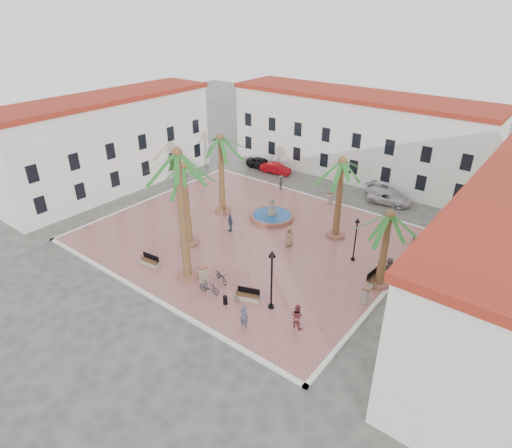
# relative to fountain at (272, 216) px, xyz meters

# --- Properties ---
(ground) EXTENTS (120.00, 120.00, 0.00)m
(ground) POSITION_rel_fountain_xyz_m (0.22, -4.04, -0.44)
(ground) COLOR #56544F
(ground) RESTS_ON ground
(plaza) EXTENTS (26.00, 22.00, 0.15)m
(plaza) POSITION_rel_fountain_xyz_m (0.22, -4.04, -0.37)
(plaza) COLOR #A9635D
(plaza) RESTS_ON ground
(kerb_n) EXTENTS (26.30, 0.30, 0.16)m
(kerb_n) POSITION_rel_fountain_xyz_m (0.22, 6.96, -0.36)
(kerb_n) COLOR silver
(kerb_n) RESTS_ON ground
(kerb_s) EXTENTS (26.30, 0.30, 0.16)m
(kerb_s) POSITION_rel_fountain_xyz_m (0.22, -15.04, -0.36)
(kerb_s) COLOR silver
(kerb_s) RESTS_ON ground
(kerb_e) EXTENTS (0.30, 22.30, 0.16)m
(kerb_e) POSITION_rel_fountain_xyz_m (13.22, -4.04, -0.36)
(kerb_e) COLOR silver
(kerb_e) RESTS_ON ground
(kerb_w) EXTENTS (0.30, 22.30, 0.16)m
(kerb_w) POSITION_rel_fountain_xyz_m (-12.78, -4.04, -0.36)
(kerb_w) COLOR silver
(kerb_w) RESTS_ON ground
(building_north) EXTENTS (30.40, 7.40, 9.50)m
(building_north) POSITION_rel_fountain_xyz_m (0.22, 15.95, 4.32)
(building_north) COLOR white
(building_north) RESTS_ON ground
(building_west) EXTENTS (6.40, 24.40, 10.00)m
(building_west) POSITION_rel_fountain_xyz_m (-18.78, -4.04, 4.58)
(building_west) COLOR white
(building_west) RESTS_ON ground
(fountain) EXTENTS (4.15, 4.15, 2.15)m
(fountain) POSITION_rel_fountain_xyz_m (0.00, 0.00, 0.00)
(fountain) COLOR #9C5C49
(fountain) RESTS_ON plaza
(palm_nw) EXTENTS (5.13, 5.13, 7.85)m
(palm_nw) POSITION_rel_fountain_xyz_m (-4.70, -1.76, 6.35)
(palm_nw) COLOR #9C5C49
(palm_nw) RESTS_ON plaza
(palm_sw) EXTENTS (5.11, 5.11, 7.33)m
(palm_sw) POSITION_rel_fountain_xyz_m (-2.82, -8.15, 5.86)
(palm_sw) COLOR #9C5C49
(palm_sw) RESTS_ON plaza
(palm_s) EXTENTS (5.25, 5.25, 10.09)m
(palm_s) POSITION_rel_fountain_xyz_m (0.74, -11.78, 8.46)
(palm_s) COLOR #9C5C49
(palm_s) RESTS_ON plaza
(palm_e) EXTENTS (5.01, 5.01, 6.10)m
(palm_e) POSITION_rel_fountain_xyz_m (12.50, -3.85, 4.69)
(palm_e) COLOR #9C5C49
(palm_e) RESTS_ON plaza
(palm_ne) EXTENTS (5.26, 5.26, 7.34)m
(palm_ne) POSITION_rel_fountain_xyz_m (6.45, 0.65, 5.84)
(palm_ne) COLOR #9C5C49
(palm_ne) RESTS_ON plaza
(bench_s) EXTENTS (1.76, 0.72, 0.90)m
(bench_s) POSITION_rel_fountain_xyz_m (-2.77, -12.48, -0.04)
(bench_s) COLOR gray
(bench_s) RESTS_ON plaza
(bench_se) EXTENTS (1.79, 1.10, 0.91)m
(bench_se) POSITION_rel_fountain_xyz_m (6.07, -11.17, -0.04)
(bench_se) COLOR gray
(bench_se) RESTS_ON plaza
(bench_e) EXTENTS (0.77, 2.02, 1.05)m
(bench_e) POSITION_rel_fountain_xyz_m (12.16, -3.75, 0.00)
(bench_e) COLOR gray
(bench_e) RESTS_ON plaza
(bench_ne) EXTENTS (0.95, 1.71, 0.86)m
(bench_ne) POSITION_rel_fountain_xyz_m (12.60, 3.28, -0.05)
(bench_ne) COLOR gray
(bench_ne) RESTS_ON plaza
(lamppost_s) EXTENTS (0.49, 0.49, 4.51)m
(lamppost_s) POSITION_rel_fountain_xyz_m (7.83, -10.85, 2.76)
(lamppost_s) COLOR black
(lamppost_s) RESTS_ON plaza
(lamppost_e) EXTENTS (0.41, 0.41, 3.77)m
(lamppost_e) POSITION_rel_fountain_xyz_m (9.47, -1.96, 2.26)
(lamppost_e) COLOR black
(lamppost_e) RESTS_ON plaza
(bollard_se) EXTENTS (0.62, 0.62, 1.49)m
(bollard_se) POSITION_rel_fountain_xyz_m (2.30, -11.70, 0.48)
(bollard_se) COLOR gray
(bollard_se) RESTS_ON plaza
(bollard_n) EXTENTS (0.54, 0.54, 1.28)m
(bollard_n) POSITION_rel_fountain_xyz_m (2.75, 6.36, 0.37)
(bollard_n) COLOR gray
(bollard_n) RESTS_ON plaza
(bollard_e) EXTENTS (0.49, 0.49, 1.26)m
(bollard_e) POSITION_rel_fountain_xyz_m (12.62, -6.49, 0.36)
(bollard_e) COLOR gray
(bollard_e) RESTS_ON plaza
(litter_bin) EXTENTS (0.32, 0.32, 0.62)m
(litter_bin) POSITION_rel_fountain_xyz_m (5.12, -12.46, 0.02)
(litter_bin) COLOR black
(litter_bin) RESTS_ON plaza
(cyclist_a) EXTENTS (0.66, 0.49, 1.64)m
(cyclist_a) POSITION_rel_fountain_xyz_m (7.59, -13.44, 0.53)
(cyclist_a) COLOR #3C3C56
(cyclist_a) RESTS_ON plaza
(bicycle_a) EXTENTS (1.79, 1.14, 0.89)m
(bicycle_a) POSITION_rel_fountain_xyz_m (3.12, -10.66, 0.15)
(bicycle_a) COLOR black
(bicycle_a) RESTS_ON plaza
(cyclist_b) EXTENTS (0.88, 0.71, 1.72)m
(cyclist_b) POSITION_rel_fountain_xyz_m (10.26, -11.41, 0.57)
(cyclist_b) COLOR brown
(cyclist_b) RESTS_ON plaza
(bicycle_b) EXTENTS (1.73, 0.80, 1.01)m
(bicycle_b) POSITION_rel_fountain_xyz_m (3.44, -12.26, 0.21)
(bicycle_b) COLOR black
(bicycle_b) RESTS_ON plaza
(pedestrian_fountain_a) EXTENTS (1.02, 0.99, 1.77)m
(pedestrian_fountain_a) POSITION_rel_fountain_xyz_m (4.15, -3.27, 0.59)
(pedestrian_fountain_a) COLOR #8D7455
(pedestrian_fountain_a) RESTS_ON plaza
(pedestrian_fountain_b) EXTENTS (1.07, 0.79, 1.68)m
(pedestrian_fountain_b) POSITION_rel_fountain_xyz_m (-1.48, -4.35, 0.55)
(pedestrian_fountain_b) COLOR #324253
(pedestrian_fountain_b) RESTS_ON plaza
(pedestrian_north) EXTENTS (0.72, 1.11, 1.61)m
(pedestrian_north) POSITION_rel_fountain_xyz_m (-3.37, 6.36, 0.52)
(pedestrian_north) COLOR #424246
(pedestrian_north) RESTS_ON plaza
(pedestrian_east) EXTENTS (0.95, 1.66, 1.70)m
(pedestrian_east) POSITION_rel_fountain_xyz_m (12.62, -2.58, 0.56)
(pedestrian_east) COLOR #685C50
(pedestrian_east) RESTS_ON plaza
(car_black) EXTENTS (4.06, 1.84, 1.35)m
(car_black) POSITION_rel_fountain_xyz_m (-9.39, 10.62, 0.23)
(car_black) COLOR black
(car_black) RESTS_ON ground
(car_red) EXTENTS (3.91, 1.64, 1.26)m
(car_red) POSITION_rel_fountain_xyz_m (-6.98, 10.35, 0.19)
(car_red) COLOR #AA0910
(car_red) RESTS_ON ground
(car_silver) EXTENTS (5.29, 3.27, 1.43)m
(car_silver) POSITION_rel_fountain_xyz_m (6.92, 10.92, 0.27)
(car_silver) COLOR #BABAC4
(car_silver) RESTS_ON ground
(car_white) EXTENTS (4.72, 2.87, 1.22)m
(car_white) POSITION_rel_fountain_xyz_m (7.35, 10.42, 0.17)
(car_white) COLOR beige
(car_white) RESTS_ON ground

